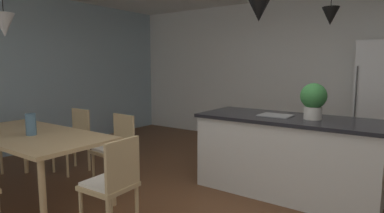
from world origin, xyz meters
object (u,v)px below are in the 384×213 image
object	(u,v)px
chair_far_right	(116,147)
vase_on_dining_table	(31,124)
chair_kitchen_end	(113,182)
refrigerator	(380,103)
dining_table	(30,139)
potted_plant_on_island	(313,99)
kitchen_island	(287,154)
chair_far_left	(74,138)

from	to	relation	value
chair_far_right	vase_on_dining_table	size ratio (longest dim) A/B	3.73
chair_kitchen_end	refrigerator	distance (m)	4.14
dining_table	chair_kitchen_end	size ratio (longest dim) A/B	2.25
potted_plant_on_island	vase_on_dining_table	size ratio (longest dim) A/B	1.70
refrigerator	vase_on_dining_table	xyz separation A→B (m)	(-2.91, -3.80, -0.07)
refrigerator	potted_plant_on_island	xyz separation A→B (m)	(-0.47, -1.97, 0.20)
kitchen_island	refrigerator	xyz separation A→B (m)	(0.74, 1.97, 0.46)
chair_far_left	potted_plant_on_island	distance (m)	3.20
chair_far_right	potted_plant_on_island	bearing A→B (deg)	24.58
dining_table	potted_plant_on_island	xyz separation A→B (m)	(2.55, 1.80, 0.45)
chair_far_right	chair_far_left	distance (m)	0.88
chair_far_right	potted_plant_on_island	distance (m)	2.40
kitchen_island	chair_kitchen_end	bearing A→B (deg)	-117.42
refrigerator	vase_on_dining_table	distance (m)	4.79
dining_table	vase_on_dining_table	world-z (taller)	vase_on_dining_table
potted_plant_on_island	chair_far_right	bearing A→B (deg)	-155.42
chair_far_left	vase_on_dining_table	size ratio (longest dim) A/B	3.73
chair_far_right	kitchen_island	distance (m)	2.07
chair_far_right	vase_on_dining_table	world-z (taller)	vase_on_dining_table
potted_plant_on_island	vase_on_dining_table	distance (m)	3.06
chair_far_right	chair_kitchen_end	world-z (taller)	same
chair_far_left	kitchen_island	xyz separation A→B (m)	(2.72, 0.96, -0.01)
chair_far_left	refrigerator	xyz separation A→B (m)	(3.46, 2.93, 0.45)
refrigerator	chair_far_left	bearing A→B (deg)	-139.72
chair_far_left	chair_kitchen_end	distance (m)	1.97
kitchen_island	vase_on_dining_table	distance (m)	2.87
dining_table	chair_kitchen_end	bearing A→B (deg)	0.09
chair_far_left	potted_plant_on_island	xyz separation A→B (m)	(2.99, 0.96, 0.65)
kitchen_island	potted_plant_on_island	bearing A→B (deg)	-0.00
chair_kitchen_end	refrigerator	bearing A→B (deg)	66.09
chair_far_left	chair_kitchen_end	world-z (taller)	same
refrigerator	kitchen_island	bearing A→B (deg)	-110.52
dining_table	chair_far_right	world-z (taller)	chair_far_right
dining_table	refrigerator	world-z (taller)	refrigerator
dining_table	chair_far_left	distance (m)	0.97
dining_table	refrigerator	distance (m)	4.83
chair_far_right	chair_kitchen_end	bearing A→B (deg)	-42.61
chair_far_right	vase_on_dining_table	distance (m)	1.01
chair_far_right	potted_plant_on_island	world-z (taller)	potted_plant_on_island
refrigerator	potted_plant_on_island	bearing A→B (deg)	-103.43
chair_kitchen_end	kitchen_island	xyz separation A→B (m)	(0.93, 1.79, -0.01)
kitchen_island	refrigerator	world-z (taller)	refrigerator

